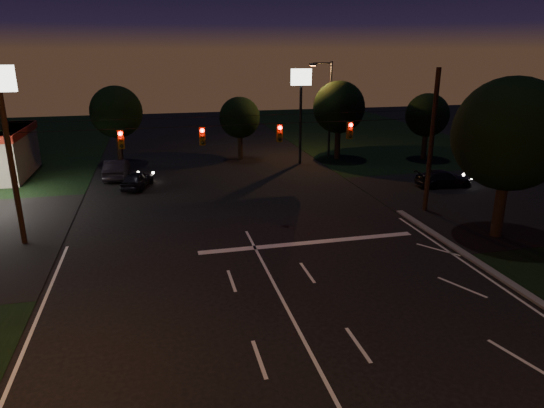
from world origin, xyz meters
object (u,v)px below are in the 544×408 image
object	(u,v)px
car_oncoming_b	(116,169)
car_cross	(444,179)
utility_pole_right	(424,211)
car_oncoming_a	(137,180)
tree_right_near	(509,135)

from	to	relation	value
car_oncoming_b	car_cross	size ratio (longest dim) A/B	1.09
utility_pole_right	car_oncoming_b	distance (m)	24.06
utility_pole_right	car_oncoming_a	size ratio (longest dim) A/B	2.35
car_oncoming_b	car_oncoming_a	bearing A→B (deg)	119.43
car_oncoming_b	car_cross	xyz separation A→B (m)	(24.39, -8.48, -0.15)
car_oncoming_a	car_oncoming_b	distance (m)	3.82
car_oncoming_a	car_cross	bearing A→B (deg)	-174.26
utility_pole_right	tree_right_near	xyz separation A→B (m)	(1.53, -4.83, 5.68)
car_cross	car_oncoming_b	bearing A→B (deg)	74.14
utility_pole_right	car_cross	bearing A→B (deg)	48.00
utility_pole_right	car_oncoming_b	world-z (taller)	utility_pole_right
utility_pole_right	car_oncoming_b	bearing A→B (deg)	146.25
utility_pole_right	car_cross	distance (m)	6.59
tree_right_near	car_cross	bearing A→B (deg)	73.57
utility_pole_right	car_cross	xyz separation A→B (m)	(4.39, 4.88, 0.62)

